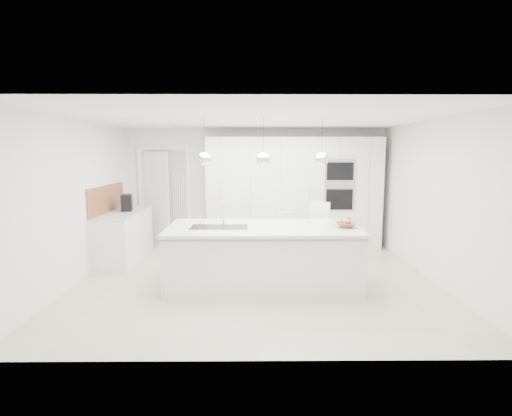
{
  "coord_description": "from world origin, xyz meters",
  "views": [
    {
      "loc": [
        -0.05,
        -6.11,
        2.0
      ],
      "look_at": [
        0.0,
        0.3,
        1.1
      ],
      "focal_mm": 28.0,
      "sensor_mm": 36.0,
      "label": 1
    }
  ],
  "objects_px": {
    "island_base": "(263,258)",
    "bar_stool_left": "(287,242)",
    "espresso_machine": "(127,203)",
    "bar_stool_right": "(321,236)",
    "fruit_bowl": "(346,225)"
  },
  "relations": [
    {
      "from": "island_base",
      "to": "espresso_machine",
      "type": "bearing_deg",
      "value": 146.52
    },
    {
      "from": "espresso_machine",
      "to": "bar_stool_right",
      "type": "distance_m",
      "value": 3.66
    },
    {
      "from": "bar_stool_left",
      "to": "bar_stool_right",
      "type": "distance_m",
      "value": 0.6
    },
    {
      "from": "espresso_machine",
      "to": "bar_stool_left",
      "type": "distance_m",
      "value": 3.13
    },
    {
      "from": "espresso_machine",
      "to": "bar_stool_right",
      "type": "relative_size",
      "value": 0.28
    },
    {
      "from": "island_base",
      "to": "bar_stool_left",
      "type": "height_order",
      "value": "bar_stool_left"
    },
    {
      "from": "fruit_bowl",
      "to": "bar_stool_left",
      "type": "xyz_separation_m",
      "value": [
        -0.79,
        0.85,
        -0.45
      ]
    },
    {
      "from": "bar_stool_right",
      "to": "bar_stool_left",
      "type": "bearing_deg",
      "value": -147.64
    },
    {
      "from": "fruit_bowl",
      "to": "bar_stool_right",
      "type": "height_order",
      "value": "bar_stool_right"
    },
    {
      "from": "fruit_bowl",
      "to": "bar_stool_left",
      "type": "bearing_deg",
      "value": 132.91
    },
    {
      "from": "fruit_bowl",
      "to": "bar_stool_right",
      "type": "distance_m",
      "value": 1.03
    },
    {
      "from": "fruit_bowl",
      "to": "bar_stool_left",
      "type": "height_order",
      "value": "bar_stool_left"
    },
    {
      "from": "island_base",
      "to": "espresso_machine",
      "type": "distance_m",
      "value": 3.1
    },
    {
      "from": "fruit_bowl",
      "to": "bar_stool_left",
      "type": "distance_m",
      "value": 1.25
    },
    {
      "from": "espresso_machine",
      "to": "bar_stool_left",
      "type": "bearing_deg",
      "value": -27.97
    }
  ]
}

